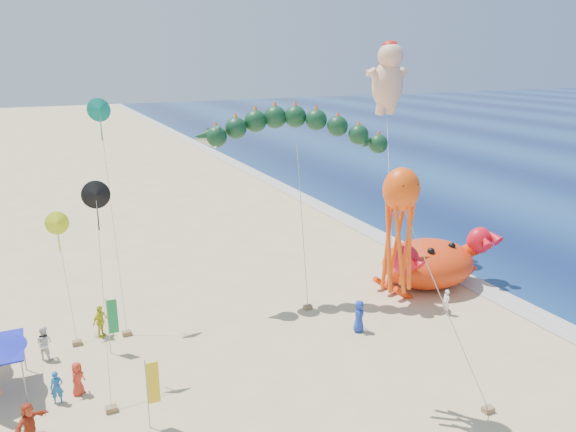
% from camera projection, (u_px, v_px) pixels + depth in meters
% --- Properties ---
extents(ground, '(320.00, 320.00, 0.00)m').
position_uv_depth(ground, '(334.00, 328.00, 32.57)').
color(ground, '#D1B784').
rests_on(ground, ground).
extents(foam_strip, '(320.00, 320.00, 0.00)m').
position_uv_depth(foam_strip, '(491.00, 292.00, 37.43)').
color(foam_strip, silver).
rests_on(foam_strip, ground).
extents(crab_inflatable, '(8.85, 6.23, 3.88)m').
position_uv_depth(crab_inflatable, '(429.00, 262.00, 38.11)').
color(crab_inflatable, red).
rests_on(crab_inflatable, ground).
extents(dragon_kite, '(11.88, 5.14, 11.89)m').
position_uv_depth(dragon_kite, '(294.00, 135.00, 33.82)').
color(dragon_kite, black).
rests_on(dragon_kite, ground).
extents(cherub_kite, '(4.68, 7.61, 16.25)m').
position_uv_depth(cherub_kite, '(388.00, 76.00, 41.27)').
color(cherub_kite, '#F7BB97').
rests_on(cherub_kite, ground).
extents(octopus_kite, '(4.60, 3.36, 10.92)m').
position_uv_depth(octopus_kite, '(400.00, 221.00, 23.24)').
color(octopus_kite, '#FF4F0D').
rests_on(octopus_kite, ground).
extents(feather_flags, '(8.01, 7.62, 3.20)m').
position_uv_depth(feather_flags, '(55.00, 353.00, 25.94)').
color(feather_flags, gray).
rests_on(feather_flags, ground).
extents(beachgoers, '(27.19, 12.78, 1.90)m').
position_uv_depth(beachgoers, '(104.00, 347.00, 28.70)').
color(beachgoers, '#1D3AAD').
rests_on(beachgoers, ground).
extents(small_kites, '(10.02, 11.39, 13.05)m').
position_uv_depth(small_kites, '(39.00, 228.00, 26.91)').
color(small_kites, '#0B8366').
rests_on(small_kites, ground).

